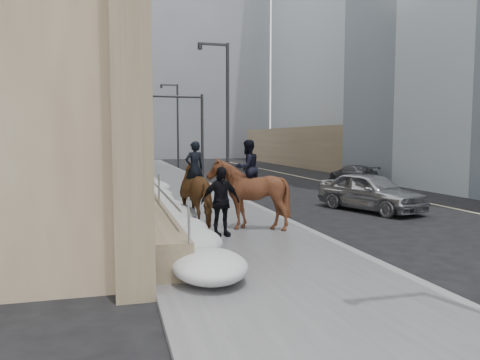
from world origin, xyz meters
The scene contains 17 objects.
ground centered at (0.00, 0.00, 0.00)m, with size 140.00×140.00×0.00m, color black.
sidewalk centered at (0.00, 10.00, 0.06)m, with size 5.00×80.00×0.12m, color #4C4C4F.
curb centered at (2.62, 10.00, 0.06)m, with size 0.24×80.00×0.12m, color slate.
lane_line centered at (10.50, 10.00, 0.01)m, with size 0.15×70.00×0.01m, color #BFB78C.
limestone_building centered at (-5.26, 19.96, 8.90)m, with size 6.10×44.00×18.00m.
far_podium centered at (15.50, 10.00, 2.00)m, with size 2.00×80.00×4.00m, color brown.
bg_building_mid centered at (4.00, 60.00, 14.00)m, with size 30.00×12.00×28.00m, color slate.
bg_building_far centered at (-6.00, 72.00, 10.00)m, with size 24.00×12.00×20.00m, color gray.
streetlight_mid centered at (2.74, 14.00, 4.58)m, with size 1.71×0.24×8.00m.
streetlight_far centered at (2.74, 34.00, 4.58)m, with size 1.71×0.24×8.00m.
traffic_signal centered at (2.07, 22.00, 4.00)m, with size 4.10×0.22×6.00m.
snow_bank centered at (-1.42, 8.11, 0.47)m, with size 1.70×18.10×0.76m.
mounted_horse_left centered at (-0.49, 3.81, 1.23)m, with size 1.70×2.69×2.71m.
mounted_horse_right centered at (0.81, 2.85, 1.31)m, with size 2.46×2.57×2.76m.
pedestrian centered at (-0.24, 2.06, 1.12)m, with size 1.18×0.49×2.01m, color black.
car_silver centered at (6.78, 5.75, 0.79)m, with size 1.86×4.62×1.57m, color #939499.
car_grey centered at (12.07, 16.76, 0.58)m, with size 1.63×4.01×1.16m, color #4E5054.
Camera 1 is at (-3.20, -10.86, 2.94)m, focal length 35.00 mm.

